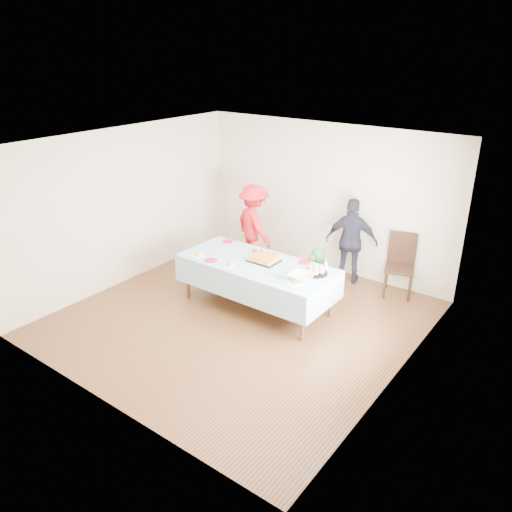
{
  "coord_description": "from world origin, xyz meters",
  "views": [
    {
      "loc": [
        4.23,
        -5.28,
        3.93
      ],
      "look_at": [
        0.08,
        0.3,
        0.97
      ],
      "focal_mm": 35.0,
      "sensor_mm": 36.0,
      "label": 1
    }
  ],
  "objects_px": {
    "birthday_cake": "(264,259)",
    "adult_left": "(254,225)",
    "dining_chair": "(401,261)",
    "party_table": "(257,266)"
  },
  "relations": [
    {
      "from": "birthday_cake",
      "to": "adult_left",
      "type": "height_order",
      "value": "adult_left"
    },
    {
      "from": "birthday_cake",
      "to": "adult_left",
      "type": "relative_size",
      "value": 0.3
    },
    {
      "from": "party_table",
      "to": "birthday_cake",
      "type": "relative_size",
      "value": 5.27
    },
    {
      "from": "dining_chair",
      "to": "adult_left",
      "type": "height_order",
      "value": "adult_left"
    },
    {
      "from": "dining_chair",
      "to": "adult_left",
      "type": "distance_m",
      "value": 2.77
    },
    {
      "from": "birthday_cake",
      "to": "dining_chair",
      "type": "xyz_separation_m",
      "value": [
        1.58,
        1.72,
        -0.23
      ]
    },
    {
      "from": "birthday_cake",
      "to": "dining_chair",
      "type": "bearing_deg",
      "value": 47.35
    },
    {
      "from": "birthday_cake",
      "to": "adult_left",
      "type": "xyz_separation_m",
      "value": [
        -1.14,
        1.26,
        -0.04
      ]
    },
    {
      "from": "adult_left",
      "to": "birthday_cake",
      "type": "bearing_deg",
      "value": 155.63
    },
    {
      "from": "party_table",
      "to": "birthday_cake",
      "type": "xyz_separation_m",
      "value": [
        0.06,
        0.11,
        0.09
      ]
    }
  ]
}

